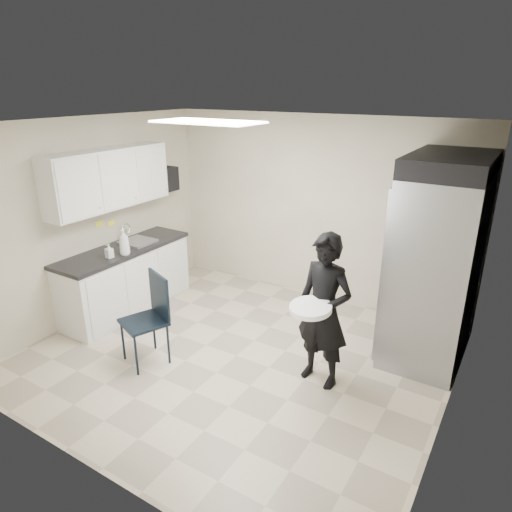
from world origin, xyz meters
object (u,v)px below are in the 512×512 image
Objects in this scene: man_tuxedo at (324,311)px; folding_chair at (144,322)px; lower_counter at (126,280)px; commercial_fridge at (436,268)px.

folding_chair is at bearing -150.23° from man_tuxedo.
man_tuxedo is (2.97, -0.11, 0.39)m from lower_counter.
folding_chair is at bearing -144.26° from commercial_fridge.
folding_chair reaches higher than lower_counter.
man_tuxedo is (-0.81, -1.18, -0.23)m from commercial_fridge.
folding_chair is at bearing -35.65° from lower_counter.
commercial_fridge is 3.29m from folding_chair.
lower_counter is 3.98m from commercial_fridge.
lower_counter is 1.90× the size of folding_chair.
man_tuxedo reaches higher than folding_chair.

